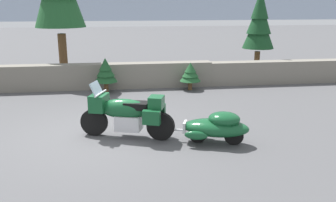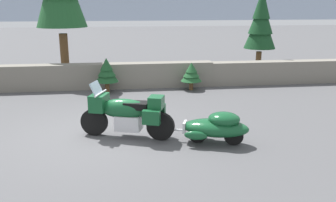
{
  "view_description": "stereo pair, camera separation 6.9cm",
  "coord_description": "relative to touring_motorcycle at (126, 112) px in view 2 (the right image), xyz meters",
  "views": [
    {
      "loc": [
        0.46,
        -8.69,
        3.16
      ],
      "look_at": [
        1.63,
        -0.22,
        0.85
      ],
      "focal_mm": 39.52,
      "sensor_mm": 36.0,
      "label": 1
    },
    {
      "loc": [
        0.53,
        -8.7,
        3.16
      ],
      "look_at": [
        1.63,
        -0.22,
        0.85
      ],
      "focal_mm": 39.52,
      "sensor_mm": 36.0,
      "label": 2
    }
  ],
  "objects": [
    {
      "name": "pine_tree_secondary",
      "position": [
        5.83,
        6.8,
        1.72
      ],
      "size": [
        1.33,
        1.33,
        3.74
      ],
      "color": "brown",
      "rests_on": "ground"
    },
    {
      "name": "pine_sapling_near",
      "position": [
        -0.59,
        4.58,
        0.16
      ],
      "size": [
        0.82,
        0.82,
        1.25
      ],
      "color": "brown",
      "rests_on": "ground"
    },
    {
      "name": "stone_guard_wall",
      "position": [
        -0.76,
        5.33,
        -0.17
      ],
      "size": [
        24.0,
        0.61,
        0.93
      ],
      "color": "slate",
      "rests_on": "ground"
    },
    {
      "name": "touring_motorcycle",
      "position": [
        0.0,
        0.0,
        0.0
      ],
      "size": [
        2.23,
        1.18,
        1.33
      ],
      "color": "black",
      "rests_on": "ground"
    },
    {
      "name": "car_shaped_trailer",
      "position": [
        2.01,
        -0.68,
        -0.21
      ],
      "size": [
        2.2,
        1.15,
        0.76
      ],
      "color": "black",
      "rests_on": "ground"
    },
    {
      "name": "pine_sapling_farther",
      "position": [
        2.46,
        4.64,
        0.01
      ],
      "size": [
        0.77,
        0.77,
        1.02
      ],
      "color": "brown",
      "rests_on": "ground"
    },
    {
      "name": "ground_plane",
      "position": [
        -0.63,
        0.28,
        -0.62
      ],
      "size": [
        80.0,
        80.0,
        0.0
      ],
      "primitive_type": "plane",
      "color": "#4C4C4F"
    }
  ]
}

